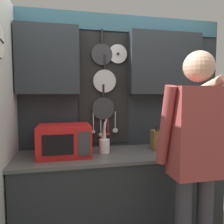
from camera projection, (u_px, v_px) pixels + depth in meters
base_cabinet_counter at (119, 198)px, 2.18m from camera, size 1.97×0.62×0.92m
back_wall_unit at (114, 98)px, 2.38m from camera, size 2.54×0.20×2.34m
microwave at (64, 140)px, 2.06m from camera, size 0.48×0.40×0.29m
knife_block at (157, 140)px, 2.27m from camera, size 0.12×0.16×0.26m
utensil_crock at (104, 145)px, 2.15m from camera, size 0.10×0.10×0.33m
person at (195, 149)px, 1.62m from camera, size 0.54×0.69×1.80m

